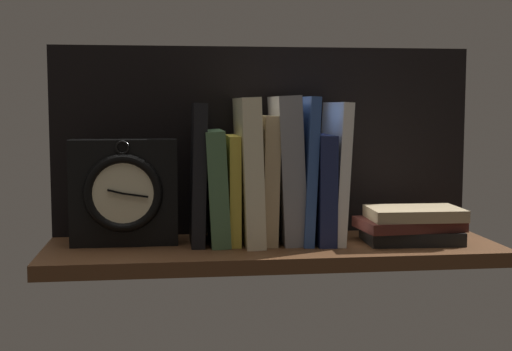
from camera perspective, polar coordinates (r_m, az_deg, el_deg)
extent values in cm
cube|color=#4C2D19|center=(123.75, 1.40, -6.14)|extent=(78.82, 24.80, 2.50)
cube|color=black|center=(132.97, 0.66, 2.84)|extent=(78.82, 1.20, 35.03)
cube|color=black|center=(123.20, -4.71, 0.16)|extent=(2.96, 12.47, 24.63)
cube|color=#476B44|center=(123.62, -3.27, -0.92)|extent=(4.25, 13.77, 19.97)
cube|color=gold|center=(123.91, -1.92, -1.11)|extent=(2.01, 12.16, 18.92)
cube|color=beige|center=(123.86, -0.60, 0.42)|extent=(4.11, 16.86, 25.59)
cube|color=tan|center=(124.43, 0.89, -0.28)|extent=(3.22, 13.00, 22.42)
cube|color=gray|center=(124.82, 2.53, 0.53)|extent=(5.17, 13.77, 25.96)
cube|color=#2D4C8E|center=(125.40, 3.95, 0.51)|extent=(2.84, 15.29, 25.71)
cube|color=#192147|center=(126.29, 5.13, -0.96)|extent=(3.02, 16.51, 19.08)
cube|color=silver|center=(126.61, 6.36, 0.32)|extent=(3.07, 16.07, 24.76)
cube|color=black|center=(123.88, -10.64, -1.34)|extent=(18.36, 5.34, 18.36)
torus|color=black|center=(120.82, -10.73, -1.42)|extent=(13.44, 1.65, 13.44)
cylinder|color=beige|center=(120.82, -10.73, -1.42)|extent=(10.84, 0.60, 10.84)
cube|color=black|center=(120.37, -11.36, -1.30)|extent=(2.64, 0.30, 0.95)
cube|color=black|center=(120.25, -9.74, -1.59)|extent=(4.24, 0.30, 0.93)
torus|color=black|center=(120.52, -10.79, 2.25)|extent=(2.44, 0.44, 2.44)
cube|color=black|center=(127.81, 12.46, -4.78)|extent=(16.84, 11.40, 2.37)
cube|color=#471E19|center=(127.41, 12.29, -3.85)|extent=(18.22, 12.14, 1.83)
cube|color=#9E8966|center=(126.94, 12.74, -3.02)|extent=(16.35, 10.69, 2.04)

